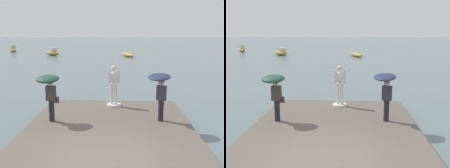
% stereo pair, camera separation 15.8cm
% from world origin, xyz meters
% --- Properties ---
extents(ground_plane, '(400.00, 400.00, 0.00)m').
position_xyz_m(ground_plane, '(0.00, 40.00, 0.00)').
color(ground_plane, slate).
extents(pier, '(6.49, 9.68, 0.40)m').
position_xyz_m(pier, '(0.00, 1.84, 0.20)').
color(pier, '#60564C').
rests_on(pier, ground).
extents(statue_white_figure, '(0.71, 0.71, 2.04)m').
position_xyz_m(statue_white_figure, '(0.08, 5.63, 1.28)').
color(statue_white_figure, silver).
rests_on(statue_white_figure, pier).
extents(onlooker_left, '(0.94, 0.97, 1.95)m').
position_xyz_m(onlooker_left, '(-2.48, 3.24, 1.89)').
color(onlooker_left, black).
rests_on(onlooker_left, pier).
extents(onlooker_right, '(1.18, 1.19, 2.01)m').
position_xyz_m(onlooker_right, '(2.03, 3.47, 1.89)').
color(onlooker_right, black).
rests_on(onlooker_right, pier).
extents(boat_mid, '(2.67, 5.01, 0.68)m').
position_xyz_m(boat_mid, '(1.51, 38.31, 0.34)').
color(boat_mid, '#B2993D').
rests_on(boat_mid, ground).
extents(boat_far, '(3.45, 3.27, 1.35)m').
position_xyz_m(boat_far, '(-11.91, 40.13, 0.53)').
color(boat_far, '#B2993D').
rests_on(boat_far, ground).
extents(boat_leftward, '(2.78, 3.27, 1.42)m').
position_xyz_m(boat_leftward, '(-22.64, 48.81, 0.52)').
color(boat_leftward, '#B2993D').
rests_on(boat_leftward, ground).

